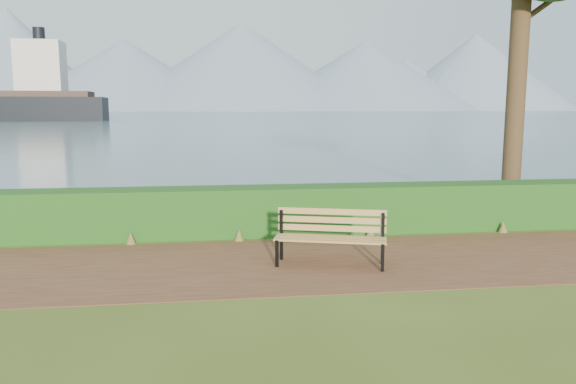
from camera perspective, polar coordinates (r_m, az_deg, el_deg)
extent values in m
plane|color=#415217|center=(9.42, 2.36, -7.69)|extent=(140.00, 140.00, 0.00)
cube|color=#57331D|center=(9.71, 2.05, -7.17)|extent=(40.00, 3.40, 0.01)
cube|color=#164E16|center=(11.81, 0.19, -1.84)|extent=(32.00, 0.85, 1.00)
cube|color=#455F6F|center=(268.92, -7.35, 8.01)|extent=(700.00, 510.00, 0.00)
cone|color=gray|center=(442.37, -26.44, 11.96)|extent=(140.00, 140.00, 70.00)
cone|color=gray|center=(408.67, -16.15, 11.31)|extent=(160.00, 160.00, 48.00)
cone|color=gray|center=(415.44, -4.73, 12.53)|extent=(190.00, 190.00, 62.00)
cone|color=gray|center=(424.44, 7.80, 11.59)|extent=(170.00, 170.00, 50.00)
cone|color=gray|center=(465.63, 18.43, 11.46)|extent=(150.00, 150.00, 58.00)
cone|color=gray|center=(439.24, -8.86, 10.48)|extent=(120.00, 120.00, 35.00)
cone|color=gray|center=(459.95, 11.84, 10.63)|extent=(130.00, 130.00, 40.00)
cube|color=black|center=(9.39, -1.13, -6.28)|extent=(0.07, 0.07, 0.47)
cube|color=black|center=(9.77, -0.67, -4.40)|extent=(0.07, 0.07, 0.89)
cube|color=black|center=(9.55, -0.90, -4.77)|extent=(0.20, 0.53, 0.05)
cube|color=black|center=(9.25, 9.59, -6.62)|extent=(0.07, 0.07, 0.47)
cube|color=black|center=(9.64, 9.59, -4.70)|extent=(0.07, 0.07, 0.89)
cube|color=black|center=(9.42, 9.61, -5.08)|extent=(0.20, 0.53, 0.05)
cube|color=#AF8643|center=(9.25, 4.22, -5.04)|extent=(1.81, 0.62, 0.04)
cube|color=#AF8643|center=(9.38, 4.29, -4.85)|extent=(1.81, 0.62, 0.04)
cube|color=#AF8643|center=(9.51, 4.35, -4.67)|extent=(1.81, 0.62, 0.04)
cube|color=#AF8643|center=(9.63, 4.41, -4.49)|extent=(1.81, 0.62, 0.04)
cube|color=#AF8643|center=(9.67, 4.45, -3.69)|extent=(1.80, 0.57, 0.11)
cube|color=#AF8643|center=(9.64, 4.46, -2.85)|extent=(1.80, 0.57, 0.11)
cube|color=#AF8643|center=(9.61, 4.47, -2.01)|extent=(1.80, 0.57, 0.11)
cylinder|color=#3B2818|center=(15.12, 22.41, 13.54)|extent=(0.46, 0.46, 8.22)
cylinder|color=#3B2818|center=(15.49, 24.33, 16.71)|extent=(1.20, 0.14, 0.90)
cube|color=silver|center=(116.20, -23.80, 11.44)|extent=(8.39, 7.76, 9.77)
cylinder|color=black|center=(116.69, -23.98, 14.27)|extent=(2.13, 2.13, 3.11)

